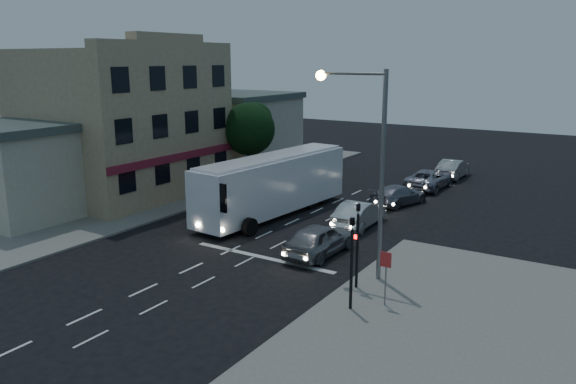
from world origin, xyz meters
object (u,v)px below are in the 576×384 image
Objects in this scene: car_sedan_b at (399,195)px; regulatory_sign at (386,270)px; car_sedan_c at (429,179)px; traffic_signal_side at (352,252)px; tour_bus at (273,183)px; car_suv at (319,239)px; car_sedan_a at (359,214)px; street_tree at (249,127)px; traffic_signal_main at (357,235)px; car_extra at (453,169)px; streetlight at (369,151)px.

car_sedan_b is 2.10× the size of regulatory_sign.
car_sedan_c is 22.75m from traffic_signal_side.
tour_bus is 7.84m from car_suv.
street_tree is at bearing -27.30° from car_sedan_a.
street_tree is (-15.81, 14.25, 2.08)m from traffic_signal_main.
traffic_signal_main is (3.45, -3.02, 1.62)m from car_suv.
tour_bus is 2.00× the size of street_tree.
car_extra is at bearing 100.44° from regulatory_sign.
car_suv is 1.15× the size of traffic_signal_main.
car_sedan_b is 12.68m from street_tree.
car_sedan_b is 10.57m from car_extra.
car_extra is (0.35, 22.01, -0.03)m from car_suv.
tour_bus reaches higher than car_sedan_b.
traffic_signal_side is at bearing -70.51° from traffic_signal_main.
car_sedan_b is at bearing 53.57° from tour_bus.
street_tree is (-12.71, -10.78, 3.73)m from car_extra.
tour_bus is 14.18m from traffic_signal_side.
regulatory_sign is at bearing 100.94° from car_extra.
street_tree is (-17.51, 15.26, 2.90)m from regulatory_sign.
regulatory_sign is (4.80, -26.04, 0.83)m from car_extra.
car_sedan_a is 0.74× the size of street_tree.
traffic_signal_side reaches higher than car_sedan_b.
traffic_signal_main is at bearing -79.80° from streetlight.
streetlight is (3.33, -18.88, 5.01)m from car_sedan_c.
traffic_signal_side is (4.15, -5.00, 1.62)m from car_suv.
car_extra is 1.14× the size of traffic_signal_main.
car_extra is at bearing 96.87° from streetlight.
car_sedan_b is 14.42m from streetlight.
car_sedan_c is (5.85, 12.36, -1.31)m from tour_bus.
tour_bus is 2.68× the size of car_sedan_b.
tour_bus is at bearing 65.72° from car_sedan_c.
traffic_signal_main is (3.82, -8.50, 1.66)m from car_sedan_a.
traffic_signal_main is at bearing 101.05° from car_sedan_c.
regulatory_sign is at bearing -51.25° from streetlight.
tour_bus reaches higher than car_extra.
streetlight reaches higher than car_sedan_c.
car_sedan_c is 21.98m from regulatory_sign.
car_sedan_c is at bearing -92.83° from car_sedan_a.
traffic_signal_side is at bearing 101.92° from car_sedan_c.
car_suv is at bearing -34.73° from tour_bus.
streetlight is at bearing 115.02° from car_sedan_a.
car_extra is at bearing 40.32° from street_tree.
car_suv is at bearing -42.24° from street_tree.
traffic_signal_main is at bearing 97.56° from car_extra.
streetlight is at bearing 101.03° from car_sedan_c.
traffic_signal_main reaches higher than car_sedan_a.
car_sedan_a is 13.81m from street_tree.
street_tree is (-12.22, -6.06, 3.78)m from car_sedan_c.
car_sedan_a is 11.53m from traffic_signal_side.
traffic_signal_side is 1.86× the size of regulatory_sign.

